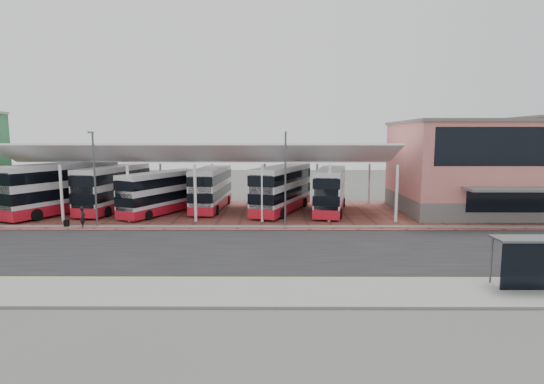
# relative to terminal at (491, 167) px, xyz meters

# --- Properties ---
(ground) EXTENTS (140.00, 140.00, 0.00)m
(ground) POSITION_rel_terminal_xyz_m (-23.00, -13.92, -4.66)
(ground) COLOR #434440
(road) EXTENTS (120.00, 14.00, 0.02)m
(road) POSITION_rel_terminal_xyz_m (-23.00, -14.92, -4.65)
(road) COLOR black
(road) RESTS_ON ground
(forecourt) EXTENTS (72.00, 16.00, 0.06)m
(forecourt) POSITION_rel_terminal_xyz_m (-21.00, -0.92, -4.63)
(forecourt) COLOR brown
(forecourt) RESTS_ON ground
(sidewalk) EXTENTS (120.00, 4.00, 0.14)m
(sidewalk) POSITION_rel_terminal_xyz_m (-23.00, -22.92, -4.59)
(sidewalk) COLOR slate
(sidewalk) RESTS_ON ground
(north_kerb) EXTENTS (120.00, 0.80, 0.14)m
(north_kerb) POSITION_rel_terminal_xyz_m (-23.00, -7.72, -4.59)
(north_kerb) COLOR slate
(north_kerb) RESTS_ON ground
(yellow_line_near) EXTENTS (120.00, 0.12, 0.01)m
(yellow_line_near) POSITION_rel_terminal_xyz_m (-23.00, -20.92, -4.63)
(yellow_line_near) COLOR #D9C500
(yellow_line_near) RESTS_ON road
(yellow_line_far) EXTENTS (120.00, 0.12, 0.01)m
(yellow_line_far) POSITION_rel_terminal_xyz_m (-23.00, -20.62, -4.63)
(yellow_line_far) COLOR #D9C500
(yellow_line_far) RESTS_ON road
(canopy) EXTENTS (37.00, 11.63, 7.07)m
(canopy) POSITION_rel_terminal_xyz_m (-29.00, 0.01, 1.14)
(canopy) COLOR white
(canopy) RESTS_ON ground
(terminal) EXTENTS (18.40, 14.40, 9.25)m
(terminal) POSITION_rel_terminal_xyz_m (0.00, 0.00, 0.00)
(terminal) COLOR #635F5E
(terminal) RESTS_ON ground
(lamp_west) EXTENTS (0.16, 0.90, 8.07)m
(lamp_west) POSITION_rel_terminal_xyz_m (-37.00, -7.65, -0.30)
(lamp_west) COLOR #4D4E53
(lamp_west) RESTS_ON ground
(lamp_east) EXTENTS (0.16, 0.90, 8.07)m
(lamp_east) POSITION_rel_terminal_xyz_m (-21.00, -7.65, -0.30)
(lamp_east) COLOR #4D4E53
(lamp_east) RESTS_ON ground
(bus_0) EXTENTS (7.80, 12.15, 5.00)m
(bus_0) POSITION_rel_terminal_xyz_m (-43.06, -1.16, -2.11)
(bus_0) COLOR silver
(bus_0) RESTS_ON forecourt
(bus_1) EXTENTS (4.35, 11.41, 4.59)m
(bus_1) POSITION_rel_terminal_xyz_m (-38.49, 0.48, -2.32)
(bus_1) COLOR silver
(bus_1) RESTS_ON forecourt
(bus_2) EXTENTS (6.44, 10.08, 4.15)m
(bus_2) POSITION_rel_terminal_xyz_m (-33.13, -1.35, -2.54)
(bus_2) COLOR silver
(bus_2) RESTS_ON forecourt
(bus_3) EXTENTS (3.17, 10.79, 4.39)m
(bus_3) POSITION_rel_terminal_xyz_m (-28.54, 1.34, -2.42)
(bus_3) COLOR silver
(bus_3) RESTS_ON forecourt
(bus_4) EXTENTS (6.49, 11.48, 4.66)m
(bus_4) POSITION_rel_terminal_xyz_m (-21.12, -0.23, -2.28)
(bus_4) COLOR silver
(bus_4) RESTS_ON forecourt
(bus_5) EXTENTS (4.57, 10.93, 4.39)m
(bus_5) POSITION_rel_terminal_xyz_m (-16.24, -0.46, -2.42)
(bus_5) COLOR silver
(bus_5) RESTS_ON forecourt
(pedestrian) EXTENTS (0.58, 0.73, 1.76)m
(pedestrian) POSITION_rel_terminal_xyz_m (-38.05, -7.92, -3.72)
(pedestrian) COLOR black
(pedestrian) RESTS_ON forecourt
(suitcase) EXTENTS (0.38, 0.27, 0.65)m
(suitcase) POSITION_rel_terminal_xyz_m (-39.47, -7.92, -4.28)
(suitcase) COLOR black
(suitcase) RESTS_ON forecourt
(bus_shelter) EXTENTS (3.13, 1.44, 2.49)m
(bus_shelter) POSITION_rel_terminal_xyz_m (-9.10, -22.46, -2.97)
(bus_shelter) COLOR black
(bus_shelter) RESTS_ON sidewalk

